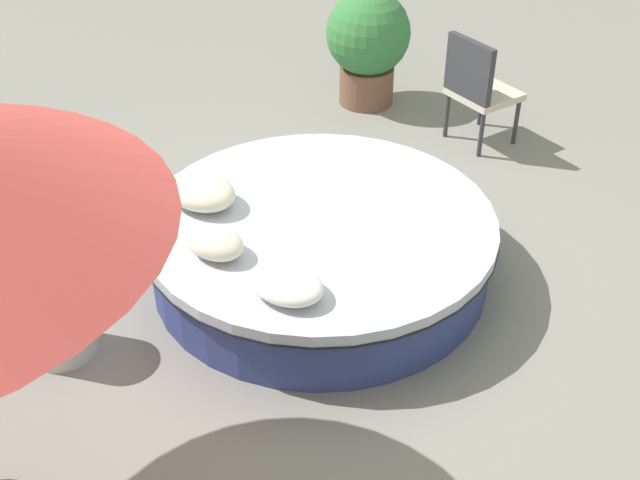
{
  "coord_description": "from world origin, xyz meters",
  "views": [
    {
      "loc": [
        2.61,
        -3.6,
        3.44
      ],
      "look_at": [
        0.0,
        0.0,
        0.28
      ],
      "focal_mm": 44.91,
      "sensor_mm": 36.0,
      "label": 1
    }
  ],
  "objects_px": {
    "round_bed": "(320,245)",
    "throw_pillow_0": "(200,191)",
    "planter": "(368,42)",
    "side_table": "(57,320)",
    "throw_pillow_1": "(215,242)",
    "patio_chair": "(477,85)",
    "throw_pillow_2": "(286,283)"
  },
  "relations": [
    {
      "from": "round_bed",
      "to": "throw_pillow_0",
      "type": "distance_m",
      "value": 0.89
    },
    {
      "from": "throw_pillow_0",
      "to": "planter",
      "type": "height_order",
      "value": "planter"
    },
    {
      "from": "throw_pillow_0",
      "to": "side_table",
      "type": "distance_m",
      "value": 1.27
    },
    {
      "from": "throw_pillow_1",
      "to": "planter",
      "type": "height_order",
      "value": "planter"
    },
    {
      "from": "throw_pillow_1",
      "to": "patio_chair",
      "type": "bearing_deg",
      "value": 85.19
    },
    {
      "from": "round_bed",
      "to": "planter",
      "type": "distance_m",
      "value": 2.81
    },
    {
      "from": "throw_pillow_1",
      "to": "throw_pillow_2",
      "type": "xyz_separation_m",
      "value": [
        0.6,
        -0.05,
        -0.01
      ]
    },
    {
      "from": "throw_pillow_1",
      "to": "round_bed",
      "type": "bearing_deg",
      "value": 68.38
    },
    {
      "from": "throw_pillow_0",
      "to": "patio_chair",
      "type": "height_order",
      "value": "patio_chair"
    },
    {
      "from": "round_bed",
      "to": "throw_pillow_1",
      "type": "bearing_deg",
      "value": -111.62
    },
    {
      "from": "patio_chair",
      "to": "planter",
      "type": "bearing_deg",
      "value": -166.89
    },
    {
      "from": "throw_pillow_1",
      "to": "throw_pillow_2",
      "type": "bearing_deg",
      "value": -4.92
    },
    {
      "from": "patio_chair",
      "to": "planter",
      "type": "height_order",
      "value": "planter"
    },
    {
      "from": "throw_pillow_0",
      "to": "throw_pillow_1",
      "type": "height_order",
      "value": "throw_pillow_0"
    },
    {
      "from": "throw_pillow_1",
      "to": "side_table",
      "type": "bearing_deg",
      "value": -122.37
    },
    {
      "from": "round_bed",
      "to": "throw_pillow_1",
      "type": "distance_m",
      "value": 0.84
    },
    {
      "from": "throw_pillow_2",
      "to": "side_table",
      "type": "xyz_separation_m",
      "value": [
        -1.14,
        -0.8,
        -0.3
      ]
    },
    {
      "from": "throw_pillow_2",
      "to": "throw_pillow_0",
      "type": "bearing_deg",
      "value": 158.15
    },
    {
      "from": "throw_pillow_2",
      "to": "patio_chair",
      "type": "relative_size",
      "value": 0.49
    },
    {
      "from": "round_bed",
      "to": "patio_chair",
      "type": "xyz_separation_m",
      "value": [
        -0.03,
        2.34,
        0.32
      ]
    },
    {
      "from": "throw_pillow_1",
      "to": "planter",
      "type": "relative_size",
      "value": 0.37
    },
    {
      "from": "throw_pillow_0",
      "to": "throw_pillow_2",
      "type": "xyz_separation_m",
      "value": [
        1.07,
        -0.43,
        -0.03
      ]
    },
    {
      "from": "throw_pillow_0",
      "to": "side_table",
      "type": "bearing_deg",
      "value": -93.41
    },
    {
      "from": "round_bed",
      "to": "throw_pillow_1",
      "type": "height_order",
      "value": "throw_pillow_1"
    },
    {
      "from": "round_bed",
      "to": "patio_chair",
      "type": "height_order",
      "value": "patio_chair"
    },
    {
      "from": "throw_pillow_0",
      "to": "patio_chair",
      "type": "relative_size",
      "value": 0.54
    },
    {
      "from": "throw_pillow_2",
      "to": "round_bed",
      "type": "bearing_deg",
      "value": 112.12
    },
    {
      "from": "round_bed",
      "to": "patio_chair",
      "type": "bearing_deg",
      "value": 90.68
    },
    {
      "from": "patio_chair",
      "to": "side_table",
      "type": "bearing_deg",
      "value": -81.52
    },
    {
      "from": "throw_pillow_1",
      "to": "patio_chair",
      "type": "height_order",
      "value": "patio_chair"
    },
    {
      "from": "planter",
      "to": "patio_chair",
      "type": "bearing_deg",
      "value": -6.88
    },
    {
      "from": "throw_pillow_0",
      "to": "planter",
      "type": "distance_m",
      "value": 2.87
    }
  ]
}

